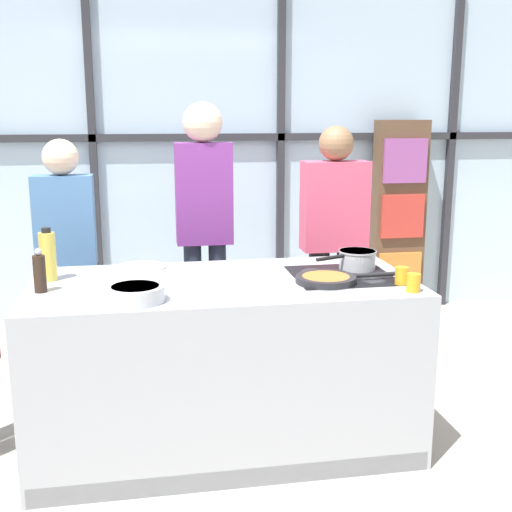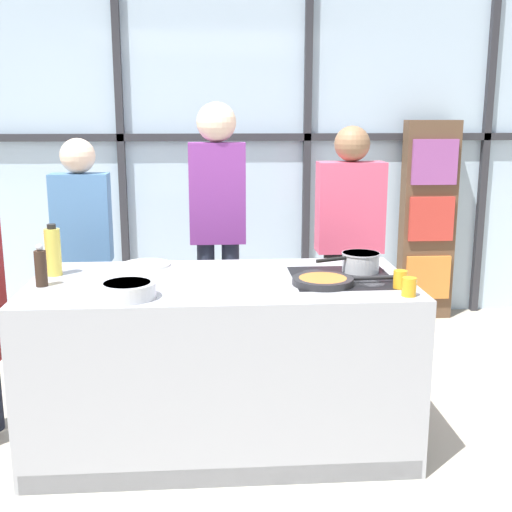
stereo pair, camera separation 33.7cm
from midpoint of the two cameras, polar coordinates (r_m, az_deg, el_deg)
The scene contains 15 objects.
ground_plane at distance 3.61m, azimuth -0.23°, elevation -16.04°, with size 18.00×18.00×0.00m, color #BCB29E.
back_window_wall at distance 5.42m, azimuth -1.87°, elevation 9.09°, with size 6.40×0.10×2.80m.
bookshelf at distance 5.66m, azimuth 16.70°, elevation 2.98°, with size 0.45×0.19×1.68m.
demo_island at distance 3.42m, azimuth -0.21°, elevation -9.45°, with size 1.95×0.92×0.90m.
spectator_far_left at distance 4.25m, azimuth -12.98°, elevation 1.21°, with size 0.37×0.22×1.58m.
spectator_center_left at distance 4.18m, azimuth -1.13°, elevation 3.60°, with size 0.36×0.25×1.80m.
spectator_center_right at distance 4.34m, azimuth 10.51°, elevation 1.83°, with size 0.44×0.23×1.65m.
frying_pan at distance 3.23m, azimuth 9.09°, elevation -2.21°, with size 0.55×0.31×0.04m.
saucepan at distance 3.52m, azimuth 11.98°, elevation -0.51°, with size 0.36×0.22×0.10m.
white_plate at distance 3.61m, azimuth -7.15°, elevation -0.79°, with size 0.27×0.27×0.01m, color white.
mixing_bowl at distance 2.98m, azimuth -8.23°, elevation -3.02°, with size 0.26×0.26×0.07m.
oil_bottle at distance 3.46m, azimuth -14.98°, elevation 0.37°, with size 0.08×0.08×0.27m.
pepper_grinder at distance 3.26m, azimuth -15.83°, elevation -1.00°, with size 0.06×0.06×0.21m.
juice_glass_near at distance 3.11m, azimuth 16.51°, elevation -2.69°, with size 0.07×0.07×0.09m, color orange.
juice_glass_far at distance 3.24m, azimuth 15.65°, elevation -2.04°, with size 0.07×0.07×0.09m, color orange.
Camera 2 is at (-0.05, -3.19, 1.73)m, focal length 45.00 mm.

